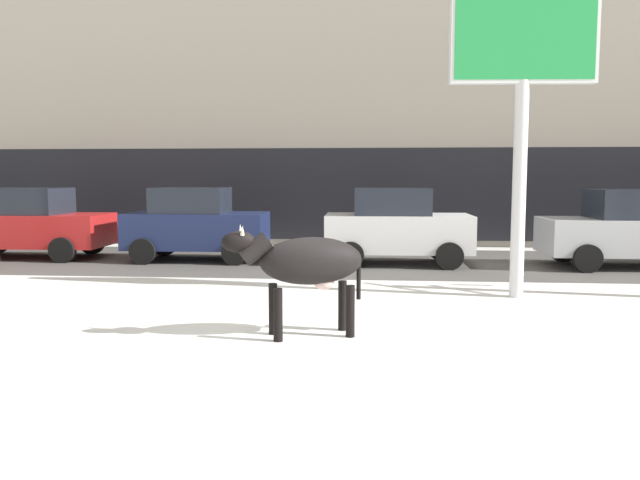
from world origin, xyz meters
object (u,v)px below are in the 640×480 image
Objects in this scene: car_navy_hatchback at (196,224)px; car_red_sedan at (27,224)px; car_silver_sedan at (635,229)px; pedestrian_near_billboard at (391,218)px; cow_black at (306,263)px; billboard at (524,50)px; car_white_hatchback at (396,227)px.

car_red_sedan is at bearing 178.90° from car_navy_hatchback.
pedestrian_near_billboard is (-5.60, 3.79, -0.03)m from car_silver_sedan.
car_red_sedan is 2.45× the size of pedestrian_near_billboard.
cow_black is at bearing -97.27° from pedestrian_near_billboard.
cow_black is 10.96m from pedestrian_near_billboard.
billboard is 3.21× the size of pedestrian_near_billboard.
billboard is (3.43, 3.09, 3.32)m from cow_black.
car_white_hatchback is at bearing -3.46° from car_navy_hatchback.
car_red_sedan and car_silver_sedan have the same top height.
car_white_hatchback is at bearing 78.71° from cow_black.
billboard is 5.66m from car_white_hatchback.
pedestrian_near_billboard is (-2.05, 7.78, -3.43)m from billboard.
car_navy_hatchback reaches higher than pedestrian_near_billboard.
car_navy_hatchback is 0.83× the size of car_silver_sedan.
pedestrian_near_billboard is (5.03, 3.41, -0.05)m from car_navy_hatchback.
car_navy_hatchback is at bearing 116.01° from cow_black.
billboard is 1.57× the size of car_navy_hatchback.
cow_black is at bearing -134.60° from car_silver_sedan.
car_navy_hatchback is 2.04× the size of pedestrian_near_billboard.
pedestrian_near_billboard reaches higher than cow_black.
pedestrian_near_billboard is at bearing 145.88° from car_silver_sedan.
car_silver_sedan is 2.45× the size of pedestrian_near_billboard.
car_silver_sedan is (5.56, -0.08, -0.02)m from car_white_hatchback.
car_silver_sedan is (6.98, 7.08, -0.09)m from cow_black.
car_red_sedan is 9.65m from car_white_hatchback.
car_silver_sedan is at bearing -34.12° from pedestrian_near_billboard.
car_red_sedan is 15.20m from car_silver_sedan.
cow_black is 5.69m from billboard.
car_navy_hatchback is 5.08m from car_white_hatchback.
car_white_hatchback is 5.56m from car_silver_sedan.
billboard reaches higher than pedestrian_near_billboard.
car_white_hatchback reaches higher than pedestrian_near_billboard.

